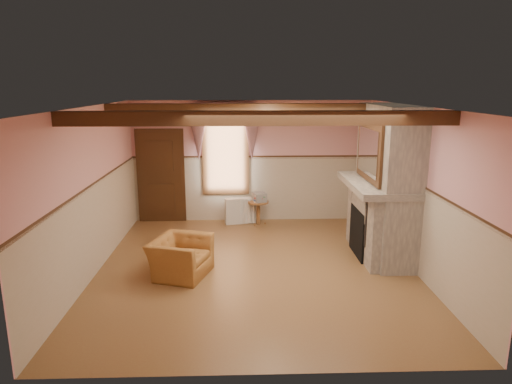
{
  "coord_description": "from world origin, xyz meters",
  "views": [
    {
      "loc": [
        -0.24,
        -7.47,
        3.15
      ],
      "look_at": [
        0.03,
        0.8,
        1.19
      ],
      "focal_mm": 32.0,
      "sensor_mm": 36.0,
      "label": 1
    }
  ],
  "objects_px": {
    "side_table": "(258,213)",
    "oil_lamp": "(373,171)",
    "armchair": "(181,257)",
    "bowl": "(378,179)",
    "mantel_clock": "(366,168)",
    "radiator": "(240,211)"
  },
  "relations": [
    {
      "from": "radiator",
      "to": "mantel_clock",
      "type": "xyz_separation_m",
      "value": [
        2.51,
        -1.3,
        1.22
      ]
    },
    {
      "from": "mantel_clock",
      "to": "armchair",
      "type": "bearing_deg",
      "value": -155.21
    },
    {
      "from": "mantel_clock",
      "to": "oil_lamp",
      "type": "xyz_separation_m",
      "value": [
        0.0,
        -0.52,
        0.04
      ]
    },
    {
      "from": "oil_lamp",
      "to": "mantel_clock",
      "type": "bearing_deg",
      "value": 90.0
    },
    {
      "from": "bowl",
      "to": "side_table",
      "type": "bearing_deg",
      "value": 136.28
    },
    {
      "from": "armchair",
      "to": "bowl",
      "type": "distance_m",
      "value": 3.79
    },
    {
      "from": "side_table",
      "to": "oil_lamp",
      "type": "bearing_deg",
      "value": -39.07
    },
    {
      "from": "armchair",
      "to": "radiator",
      "type": "xyz_separation_m",
      "value": [
        1.0,
        2.92,
        -0.02
      ]
    },
    {
      "from": "radiator",
      "to": "bowl",
      "type": "relative_size",
      "value": 2.14
    },
    {
      "from": "armchair",
      "to": "side_table",
      "type": "height_order",
      "value": "armchair"
    },
    {
      "from": "bowl",
      "to": "oil_lamp",
      "type": "relative_size",
      "value": 1.17
    },
    {
      "from": "mantel_clock",
      "to": "oil_lamp",
      "type": "distance_m",
      "value": 0.52
    },
    {
      "from": "armchair",
      "to": "radiator",
      "type": "bearing_deg",
      "value": -1.22
    },
    {
      "from": "radiator",
      "to": "mantel_clock",
      "type": "height_order",
      "value": "mantel_clock"
    },
    {
      "from": "side_table",
      "to": "armchair",
      "type": "bearing_deg",
      "value": -116.71
    },
    {
      "from": "side_table",
      "to": "oil_lamp",
      "type": "height_order",
      "value": "oil_lamp"
    },
    {
      "from": "radiator",
      "to": "mantel_clock",
      "type": "bearing_deg",
      "value": -38.85
    },
    {
      "from": "mantel_clock",
      "to": "bowl",
      "type": "bearing_deg",
      "value": -90.0
    },
    {
      "from": "side_table",
      "to": "bowl",
      "type": "relative_size",
      "value": 1.68
    },
    {
      "from": "side_table",
      "to": "oil_lamp",
      "type": "distance_m",
      "value": 3.0
    },
    {
      "from": "radiator",
      "to": "bowl",
      "type": "bearing_deg",
      "value": -51.7
    },
    {
      "from": "bowl",
      "to": "mantel_clock",
      "type": "height_order",
      "value": "mantel_clock"
    }
  ]
}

